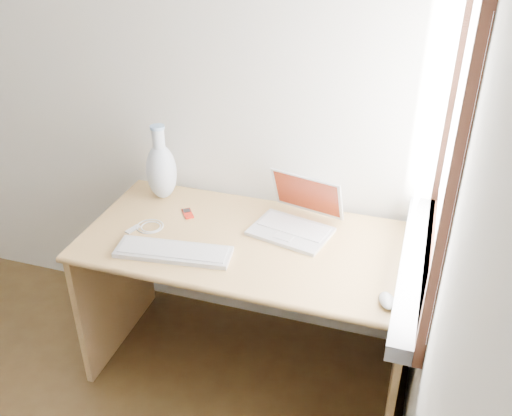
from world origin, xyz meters
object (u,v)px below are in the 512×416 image
(external_keyboard, at_px, (173,252))
(vase, at_px, (161,169))
(desk, at_px, (254,269))
(laptop, at_px, (294,218))

(external_keyboard, distance_m, vase, 0.49)
(desk, height_order, external_keyboard, external_keyboard)
(desk, height_order, laptop, laptop)
(desk, height_order, vase, vase)
(desk, distance_m, external_keyboard, 0.42)
(external_keyboard, bearing_deg, desk, 40.07)
(desk, distance_m, vase, 0.61)
(external_keyboard, height_order, vase, vase)
(laptop, bearing_deg, external_keyboard, -127.85)
(vase, bearing_deg, desk, -16.16)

